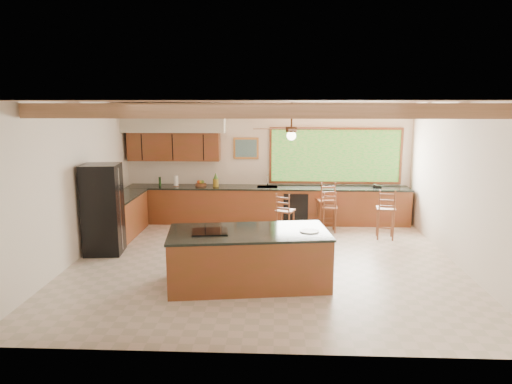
{
  "coord_description": "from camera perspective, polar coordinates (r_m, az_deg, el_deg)",
  "views": [
    {
      "loc": [
        0.21,
        -8.27,
        2.97
      ],
      "look_at": [
        -0.19,
        0.8,
        1.2
      ],
      "focal_mm": 32.0,
      "sensor_mm": 36.0,
      "label": 1
    }
  ],
  "objects": [
    {
      "name": "refrigerator",
      "position": [
        9.55,
        -18.59,
        -2.05
      ],
      "size": [
        0.77,
        0.75,
        1.8
      ],
      "rotation": [
        0.0,
        0.0,
        0.1
      ],
      "color": "black",
      "rests_on": "ground"
    },
    {
      "name": "island",
      "position": [
        7.62,
        -0.93,
        -8.2
      ],
      "size": [
        2.75,
        1.57,
        0.93
      ],
      "rotation": [
        0.0,
        0.0,
        0.14
      ],
      "color": "brown",
      "rests_on": "ground"
    },
    {
      "name": "counter_run",
      "position": [
        11.13,
        -2.84,
        -1.99
      ],
      "size": [
        7.12,
        3.1,
        1.27
      ],
      "color": "brown",
      "rests_on": "ground"
    },
    {
      "name": "bar_stool_c",
      "position": [
        10.97,
        8.73,
        -1.14
      ],
      "size": [
        0.48,
        0.48,
        1.15
      ],
      "rotation": [
        0.0,
        0.0,
        0.19
      ],
      "color": "brown",
      "rests_on": "ground"
    },
    {
      "name": "room_shell",
      "position": [
        8.96,
        0.1,
        6.2
      ],
      "size": [
        7.27,
        6.54,
        3.02
      ],
      "color": "silver",
      "rests_on": "ground"
    },
    {
      "name": "bar_stool_a",
      "position": [
        10.73,
        9.24,
        -2.05
      ],
      "size": [
        0.38,
        0.38,
        0.96
      ],
      "rotation": [
        0.0,
        0.0,
        -0.11
      ],
      "color": "brown",
      "rests_on": "ground"
    },
    {
      "name": "bar_stool_b",
      "position": [
        10.1,
        3.68,
        -2.48
      ],
      "size": [
        0.48,
        0.48,
        1.04
      ],
      "rotation": [
        0.0,
        0.0,
        -0.37
      ],
      "color": "brown",
      "rests_on": "ground"
    },
    {
      "name": "bar_stool_d",
      "position": [
        10.42,
        16.01,
        -2.15
      ],
      "size": [
        0.46,
        0.46,
        1.13
      ],
      "rotation": [
        0.0,
        0.0,
        -0.15
      ],
      "color": "brown",
      "rests_on": "ground"
    },
    {
      "name": "ground",
      "position": [
        8.79,
        1.02,
        -8.7
      ],
      "size": [
        7.2,
        7.2,
        0.0
      ],
      "primitive_type": "plane",
      "color": "beige",
      "rests_on": "ground"
    }
  ]
}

